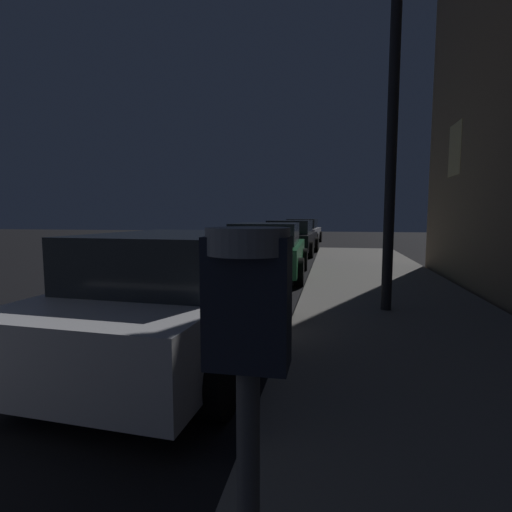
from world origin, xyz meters
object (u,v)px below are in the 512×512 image
(parking_meter, at_px, (248,380))
(car_black, at_px, (291,238))
(car_green, at_px, (267,250))
(street_lamp, at_px, (394,81))
(car_white, at_px, (182,295))
(car_silver, at_px, (303,231))

(parking_meter, distance_m, car_black, 15.38)
(car_green, bearing_deg, street_lamp, -56.25)
(parking_meter, bearing_deg, car_white, 114.57)
(car_silver, bearing_deg, car_black, -90.00)
(car_green, bearing_deg, car_silver, 90.02)
(car_black, relative_size, car_silver, 0.98)
(car_white, xyz_separation_m, car_green, (0.00, 5.92, 0.00))
(car_green, distance_m, car_black, 6.06)
(car_green, bearing_deg, parking_meter, -80.72)
(car_white, height_order, street_lamp, street_lamp)
(parking_meter, height_order, car_silver, parking_meter)
(parking_meter, relative_size, car_black, 0.35)
(car_green, height_order, car_black, same)
(car_white, bearing_deg, car_silver, 90.00)
(car_black, xyz_separation_m, car_silver, (-0.00, 6.77, -0.00))
(car_green, height_order, street_lamp, street_lamp)
(car_black, distance_m, street_lamp, 10.62)
(car_white, bearing_deg, car_green, 89.96)
(car_green, relative_size, car_black, 1.03)
(car_silver, bearing_deg, street_lamp, -81.26)
(parking_meter, bearing_deg, car_green, 99.28)
(car_green, distance_m, car_silver, 12.83)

